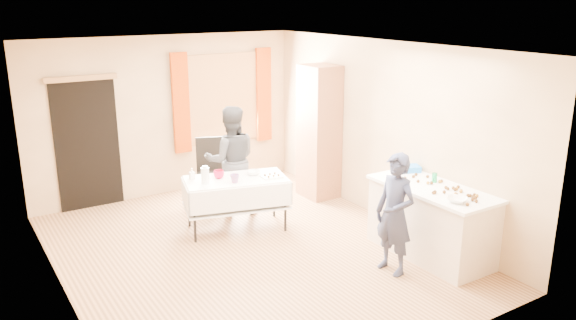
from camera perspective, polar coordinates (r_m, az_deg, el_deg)
floor at (r=7.40m, az=-3.94°, el=-9.23°), size 4.50×5.50×0.02m
ceiling at (r=6.71m, az=-4.37°, el=11.42°), size 4.50×5.50×0.02m
wall_back at (r=9.40m, az=-12.21°, el=4.39°), size 4.50×0.02×2.60m
wall_front at (r=4.82m, az=11.79°, el=-6.88°), size 4.50×0.02×2.60m
wall_left at (r=6.25m, az=-22.69°, el=-2.45°), size 0.02×5.50×2.60m
wall_right at (r=8.22m, az=9.86°, el=2.85°), size 0.02×5.50×2.60m
window_frame at (r=9.71m, az=-6.64°, el=6.22°), size 1.32×0.06×1.52m
window_pane at (r=9.70m, az=-6.60°, el=6.21°), size 1.20×0.02×1.40m
curtain_left at (r=9.36m, az=-10.82°, el=5.67°), size 0.28×0.06×1.65m
curtain_right at (r=10.03m, az=-2.49°, el=6.63°), size 0.28×0.06×1.65m
doorway at (r=9.09m, az=-19.71°, el=1.46°), size 0.95×0.04×2.00m
door_lintel at (r=8.87m, az=-20.29°, el=7.80°), size 1.05×0.06×0.08m
cabinet at (r=9.06m, az=3.17°, el=2.85°), size 0.50×0.60×2.15m
counter at (r=7.33m, az=14.32°, el=-6.04°), size 0.78×1.65×0.91m
party_table at (r=7.91m, az=-5.28°, el=-3.96°), size 1.56×1.07×0.75m
chair at (r=8.99m, az=-7.78°, el=-2.46°), size 0.55×0.55×1.04m
girl at (r=6.69m, az=10.81°, el=-5.42°), size 0.61×0.46×1.46m
woman at (r=8.42m, az=-5.80°, el=-0.02°), size 1.22×1.17×1.64m
soda_can at (r=7.34m, az=14.66°, el=-1.74°), size 0.08×0.08×0.12m
mixing_bowl at (r=6.71m, az=16.80°, el=-3.90°), size 0.39×0.39×0.05m
foam_block at (r=7.55m, az=11.04°, el=-1.17°), size 0.16×0.12×0.08m
blue_basket at (r=7.71m, az=12.13°, el=-0.86°), size 0.36×0.30×0.08m
pitcher at (r=7.62m, az=-8.42°, el=-1.59°), size 0.15×0.15×0.22m
cup_red at (r=7.83m, az=-7.04°, el=-1.46°), size 0.25×0.25×0.11m
cup_rainbow at (r=7.62m, az=-5.44°, el=-1.89°), size 0.14×0.14×0.12m
small_bowl at (r=7.95m, az=-3.53°, el=-1.29°), size 0.23×0.23×0.06m
pastry_tray at (r=7.82m, az=-1.66°, el=-1.70°), size 0.30×0.23×0.02m
bottle at (r=7.84m, az=-9.73°, el=-1.38°), size 0.07×0.07×0.15m
cake_balls at (r=7.08m, az=15.76°, el=-2.83°), size 0.52×1.16×0.04m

